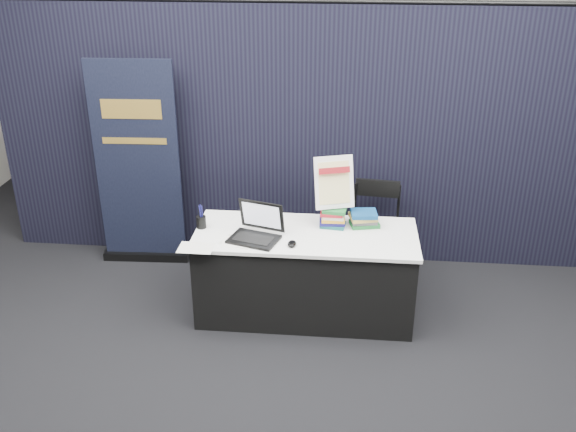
# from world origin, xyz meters

# --- Properties ---
(floor) EXTENTS (8.00, 8.00, 0.00)m
(floor) POSITION_xyz_m (0.00, 0.00, 0.00)
(floor) COLOR black
(floor) RESTS_ON ground
(wall_back) EXTENTS (8.00, 0.02, 3.50)m
(wall_back) POSITION_xyz_m (0.00, 4.00, 1.75)
(wall_back) COLOR beige
(wall_back) RESTS_ON floor
(drape_partition) EXTENTS (6.00, 0.08, 2.40)m
(drape_partition) POSITION_xyz_m (0.00, 1.60, 1.20)
(drape_partition) COLOR black
(drape_partition) RESTS_ON floor
(display_table) EXTENTS (1.80, 0.75, 0.75)m
(display_table) POSITION_xyz_m (0.00, 0.55, 0.38)
(display_table) COLOR black
(display_table) RESTS_ON floor
(laptop) EXTENTS (0.43, 0.40, 0.28)m
(laptop) POSITION_xyz_m (-0.40, 0.43, 0.82)
(laptop) COLOR black
(laptop) RESTS_ON display_table
(mouse) EXTENTS (0.07, 0.11, 0.03)m
(mouse) POSITION_xyz_m (-0.09, 0.33, 0.77)
(mouse) COLOR black
(mouse) RESTS_ON display_table
(brochure_left) EXTENTS (0.27, 0.19, 0.00)m
(brochure_left) POSITION_xyz_m (-0.83, 0.22, 0.75)
(brochure_left) COLOR white
(brochure_left) RESTS_ON display_table
(brochure_mid) EXTENTS (0.30, 0.25, 0.00)m
(brochure_mid) POSITION_xyz_m (-0.52, 0.35, 0.75)
(brochure_mid) COLOR silver
(brochure_mid) RESTS_ON display_table
(brochure_right) EXTENTS (0.28, 0.21, 0.00)m
(brochure_right) POSITION_xyz_m (-0.51, 0.35, 0.75)
(brochure_right) COLOR white
(brochure_right) RESTS_ON display_table
(pen_cup) EXTENTS (0.10, 0.10, 0.10)m
(pen_cup) POSITION_xyz_m (-0.86, 0.57, 0.80)
(pen_cup) COLOR black
(pen_cup) RESTS_ON display_table
(book_stack_tall) EXTENTS (0.20, 0.16, 0.16)m
(book_stack_tall) POSITION_xyz_m (0.21, 0.70, 0.83)
(book_stack_tall) COLOR #155351
(book_stack_tall) RESTS_ON display_table
(book_stack_short) EXTENTS (0.25, 0.21, 0.13)m
(book_stack_short) POSITION_xyz_m (0.46, 0.73, 0.81)
(book_stack_short) COLOR #1B652C
(book_stack_short) RESTS_ON display_table
(info_sign) EXTENTS (0.34, 0.21, 0.44)m
(info_sign) POSITION_xyz_m (0.21, 0.73, 1.12)
(info_sign) COLOR black
(info_sign) RESTS_ON book_stack_tall
(pullup_banner) EXTENTS (0.84, 0.14, 1.96)m
(pullup_banner) POSITION_xyz_m (-1.61, 1.33, 0.87)
(pullup_banner) COLOR black
(pullup_banner) RESTS_ON floor
(stacking_chair) EXTENTS (0.46, 0.46, 0.92)m
(stacking_chair) POSITION_xyz_m (0.60, 1.17, 0.51)
(stacking_chair) COLOR black
(stacking_chair) RESTS_ON floor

